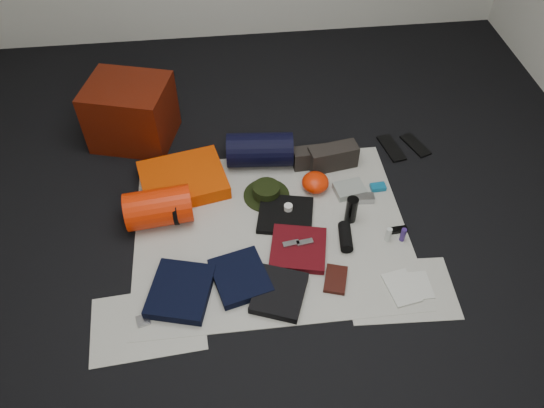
{
  "coord_description": "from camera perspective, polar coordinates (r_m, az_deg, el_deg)",
  "views": [
    {
      "loc": [
        -0.23,
        -2.0,
        2.43
      ],
      "look_at": [
        0.02,
        0.12,
        0.1
      ],
      "focal_mm": 35.0,
      "sensor_mm": 36.0,
      "label": 1
    }
  ],
  "objects": [
    {
      "name": "first_aid_pouch",
      "position": [
        3.38,
        8.33,
        1.56
      ],
      "size": [
        0.21,
        0.17,
        0.05
      ],
      "primitive_type": "cube",
      "rotation": [
        0.0,
        0.0,
        0.17
      ],
      "color": "gray",
      "rests_on": "newspaper_mat"
    },
    {
      "name": "sack_strap_right",
      "position": [
        3.18,
        -10.31,
        -0.3
      ],
      "size": [
        0.02,
        0.22,
        0.22
      ],
      "primitive_type": "cylinder",
      "rotation": [
        0.0,
        1.57,
        0.0
      ],
      "color": "black",
      "rests_on": "newspaper_mat"
    },
    {
      "name": "tape_roll",
      "position": [
        3.2,
        1.76,
        -0.37
      ],
      "size": [
        0.05,
        0.05,
        0.04
      ],
      "primitive_type": "cylinder",
      "color": "silver",
      "rests_on": "black_tshirt"
    },
    {
      "name": "boonie_brim",
      "position": [
        3.33,
        -0.6,
        0.95
      ],
      "size": [
        0.29,
        0.29,
        0.01
      ],
      "primitive_type": "cylinder",
      "rotation": [
        0.0,
        0.0,
        0.0
      ],
      "color": "black",
      "rests_on": "newspaper_mat"
    },
    {
      "name": "sleeping_pad",
      "position": [
        3.41,
        -9.54,
        2.58
      ],
      "size": [
        0.6,
        0.52,
        0.09
      ],
      "primitive_type": "cube",
      "rotation": [
        0.0,
        0.0,
        0.21
      ],
      "color": "#DC4102",
      "rests_on": "newspaper_mat"
    },
    {
      "name": "orange_stuff_sack",
      "position": [
        3.35,
        4.68,
        2.33
      ],
      "size": [
        0.22,
        0.22,
        0.11
      ],
      "primitive_type": "ellipsoid",
      "rotation": [
        0.0,
        0.0,
        0.32
      ],
      "color": "red",
      "rests_on": "newspaper_mat"
    },
    {
      "name": "navy_duffel",
      "position": [
        3.48,
        -1.31,
        5.84
      ],
      "size": [
        0.45,
        0.26,
        0.22
      ],
      "primitive_type": "cylinder",
      "rotation": [
        0.0,
        1.57,
        -0.09
      ],
      "color": "black",
      "rests_on": "newspaper_mat"
    },
    {
      "name": "toiletry_clear",
      "position": [
        3.14,
        12.42,
        -3.22
      ],
      "size": [
        0.04,
        0.04,
        0.1
      ],
      "primitive_type": "cylinder",
      "rotation": [
        0.0,
        0.0,
        0.41
      ],
      "color": "silver",
      "rests_on": "newspaper_mat"
    },
    {
      "name": "energy_bar_a",
      "position": [
        3.02,
        2.06,
        -4.27
      ],
      "size": [
        0.1,
        0.05,
        0.01
      ],
      "primitive_type": "cube",
      "rotation": [
        0.0,
        0.0,
        0.14
      ],
      "color": "#A6A7AB",
      "rests_on": "red_shirt"
    },
    {
      "name": "red_shirt",
      "position": [
        3.04,
        2.85,
        -4.82
      ],
      "size": [
        0.37,
        0.37,
        0.04
      ],
      "primitive_type": "cube",
      "rotation": [
        0.0,
        0.0,
        -0.22
      ],
      "color": "#4F080E",
      "rests_on": "newspaper_mat"
    },
    {
      "name": "trousers_navy_a",
      "position": [
        2.9,
        -9.81,
        -9.21
      ],
      "size": [
        0.39,
        0.42,
        0.06
      ],
      "primitive_type": "cube",
      "rotation": [
        0.0,
        0.0,
        -0.26
      ],
      "color": "black",
      "rests_on": "newspaper_mat"
    },
    {
      "name": "map_booklet",
      "position": [
        2.98,
        13.76,
        -8.73
      ],
      "size": [
        0.18,
        0.24,
        0.01
      ],
      "primitive_type": "cube",
      "rotation": [
        0.0,
        0.0,
        0.17
      ],
      "color": "beige",
      "rests_on": "newspaper_mat"
    },
    {
      "name": "cyan_case",
      "position": [
        3.43,
        11.33,
        1.8
      ],
      "size": [
        0.1,
        0.06,
        0.03
      ],
      "primitive_type": "cube",
      "rotation": [
        0.0,
        0.0,
        0.05
      ],
      "color": "#0E5F88",
      "rests_on": "newspaper_mat"
    },
    {
      "name": "key_cluster",
      "position": [
        2.87,
        -13.66,
        -12.07
      ],
      "size": [
        0.08,
        0.08,
        0.01
      ],
      "primitive_type": "cube",
      "rotation": [
        0.0,
        0.0,
        0.24
      ],
      "color": "#A6A7AB",
      "rests_on": "newspaper_mat"
    },
    {
      "name": "hiking_boot_left",
      "position": [
        3.5,
        4.51,
        5.03
      ],
      "size": [
        0.27,
        0.11,
        0.14
      ],
      "primitive_type": "cube",
      "rotation": [
        0.0,
        0.0,
        0.04
      ],
      "color": "black",
      "rests_on": "newspaper_mat"
    },
    {
      "name": "water_bottle",
      "position": [
        3.17,
        8.54,
        -0.6
      ],
      "size": [
        0.09,
        0.09,
        0.18
      ],
      "primitive_type": "cylinder",
      "rotation": [
        0.0,
        0.0,
        0.26
      ],
      "color": "black",
      "rests_on": "newspaper_mat"
    },
    {
      "name": "newspaper_sheet_front_left",
      "position": [
        2.87,
        -13.17,
        -12.42
      ],
      "size": [
        0.61,
        0.44,
        0.0
      ],
      "primitive_type": "cube",
      "rotation": [
        0.0,
        0.0,
        0.07
      ],
      "color": "silver",
      "rests_on": "floor"
    },
    {
      "name": "black_tshirt",
      "position": [
        3.2,
        1.46,
        -1.2
      ],
      "size": [
        0.38,
        0.36,
        0.03
      ],
      "primitive_type": "cube",
      "rotation": [
        0.0,
        0.0,
        -0.22
      ],
      "color": "black",
      "rests_on": "newspaper_mat"
    },
    {
      "name": "trousers_charcoal",
      "position": [
        2.86,
        0.78,
        -9.54
      ],
      "size": [
        0.35,
        0.37,
        0.05
      ],
      "primitive_type": "cube",
      "rotation": [
        0.0,
        0.0,
        -0.37
      ],
      "color": "black",
      "rests_on": "newspaper_mat"
    },
    {
      "name": "compact_camera",
      "position": [
        3.34,
        10.02,
        0.61
      ],
      "size": [
        0.11,
        0.07,
        0.04
      ],
      "primitive_type": "cube",
      "rotation": [
        0.0,
        0.0,
        -0.07
      ],
      "color": "#A6A7AB",
      "rests_on": "newspaper_mat"
    },
    {
      "name": "sunglasses",
      "position": [
        3.22,
        13.48,
        -2.71
      ],
      "size": [
        0.1,
        0.05,
        0.02
      ],
      "primitive_type": "cube",
      "rotation": [
        0.0,
        0.0,
        0.06
      ],
      "color": "black",
      "rests_on": "newspaper_mat"
    },
    {
      "name": "trousers_navy_b",
      "position": [
        2.92,
        -3.42,
        -7.85
      ],
      "size": [
        0.35,
        0.38,
        0.05
      ],
      "primitive_type": "cube",
      "rotation": [
        0.0,
        0.0,
        0.25
      ],
      "color": "black",
      "rests_on": "newspaper_mat"
    },
    {
      "name": "flip_flop_left",
      "position": [
        3.75,
        12.73,
        5.89
      ],
      "size": [
        0.15,
        0.28,
        0.01
      ],
      "primitive_type": "cube",
      "rotation": [
        0.0,
        0.0,
        0.19
      ],
      "color": "black",
      "rests_on": "floor"
    },
    {
      "name": "newspaper_mat",
      "position": [
        3.15,
        -0.11,
        -2.79
      ],
      "size": [
        1.6,
        1.3,
        0.01
      ],
      "primitive_type": "cube",
      "color": "silver",
      "rests_on": "floor"
    },
    {
      "name": "hiking_boot_right",
      "position": [
        3.5,
        6.58,
        5.05
      ],
      "size": [
        0.33,
        0.17,
        0.16
      ],
      "primitive_type": "cube",
      "rotation": [
        0.0,
        0.0,
        0.17
      ],
      "color": "black",
      "rests_on": "newspaper_mat"
    },
    {
      "name": "map_printout",
      "position": [
        3.02,
        15.44,
        -8.44
      ],
      "size": [
        0.14,
        0.18,
        0.01
      ],
      "primitive_type": "cube",
      "rotation": [
        0.0,
        0.0,
        -0.0
      ],
      "color": "beige",
      "rests_on": "newspaper_mat"
    },
    {
      "name": "flip_flop_right",
      "position": [
        3.81,
        15.17,
        6.13
      ],
      "size": [
        0.17,
        0.26,
        0.01
      ],
      "primitive_type": "cube",
      "rotation": [
        0.0,
        0.0,
        0.35
      ],
      "color": "black",
      "rests_on": "floor"
    },
    {
      "name": "sack_strap_left",
      "position": [
        3.2,
        -13.86,
        -0.6
      ],
      "size": [
        0.02,
        0.22,
        0.22
      ],
      "primitive_type": "cylinder",
      "rotation": [
        0.0,
        1.57,
        0.0
      ],
      "color": "black",
      "rests_on": "newspaper_mat"
    },
    {
      "name": "speaker",
      "position": [
        3.1,
        7.91,
        -3.52
      ],
      "size": [
        0.09,
        0.2,
        0.07
      ],
      "primitive_type": "cylinder",
      "rotation": [
        1.57,
        0.0,
        -0.11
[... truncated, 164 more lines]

